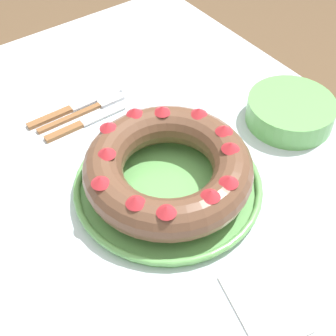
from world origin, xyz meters
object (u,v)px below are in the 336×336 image
Objects in this scene: serving_dish at (168,185)px; serving_knife at (70,109)px; cake_knife at (80,125)px; bundt_cake at (168,168)px; side_bowl at (290,111)px; napkin at (264,304)px; fork at (88,110)px.

serving_dish is 0.30m from serving_knife.
serving_dish is at bearing 12.29° from cake_knife.
cake_knife is (-0.24, -0.04, -0.05)m from bundt_cake.
bundt_cake is 0.31m from side_bowl.
bundt_cake is at bearing 3.82° from serving_knife.
bundt_cake reaches higher than serving_dish.
bundt_cake is 2.28× the size of napkin.
fork is (-0.27, -0.01, -0.01)m from serving_dish.
napkin is (0.26, -0.02, -0.01)m from serving_dish.
serving_dish is at bearing 176.49° from napkin.
serving_knife is at bearing -177.50° from napkin.
serving_knife is (-0.29, -0.04, -0.01)m from serving_dish.
napkin is (0.50, 0.03, -0.00)m from cake_knife.
serving_knife is 0.45m from side_bowl.
bundt_cake is 1.47× the size of fork.
serving_dish is 0.27m from fork.
serving_knife is (-0.29, -0.04, -0.05)m from bundt_cake.
serving_dish is 1.14× the size of bundt_cake.
side_bowl is 1.38× the size of napkin.
napkin is at bearing -1.47° from serving_knife.
serving_dish is 0.05m from bundt_cake.
side_bowl is at bearing 129.35° from napkin.
side_bowl is 0.42m from napkin.
side_bowl is (-0.00, 0.30, 0.01)m from serving_dish.
serving_dish reaches higher than fork.
side_bowl is at bearing 46.03° from serving_knife.
cake_knife is at bearing -176.72° from napkin.
serving_knife is at bearing -172.21° from serving_dish.
cake_knife is at bearing -53.24° from fork.
fork is 0.05m from cake_knife.
bundt_cake reaches higher than fork.
serving_knife and cake_knife have the same top height.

